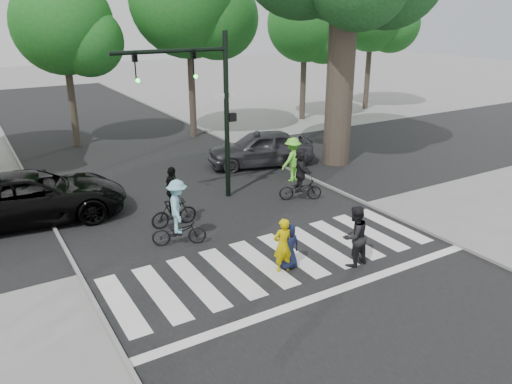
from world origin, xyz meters
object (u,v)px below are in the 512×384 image
Objects in this scene: pedestrian_woman at (283,245)px; pedestrian_adult at (355,236)px; traffic_signal at (204,95)px; cyclist_mid at (173,202)px; car_grey at (260,148)px; car_suv at (33,197)px; pedestrian_child at (289,246)px; cyclist_right at (301,177)px; cyclist_left at (178,217)px.

pedestrian_adult is (1.87, -0.72, 0.10)m from pedestrian_woman.
traffic_signal is 2.97× the size of cyclist_mid.
traffic_signal reaches higher than car_grey.
pedestrian_adult is 10.55m from car_suv.
pedestrian_adult reaches higher than pedestrian_woman.
traffic_signal is 6.64m from pedestrian_child.
pedestrian_adult is 5.13m from cyclist_right.
pedestrian_adult is 0.85× the size of cyclist_left.
traffic_signal reaches higher than cyclist_mid.
pedestrian_child is 4.52m from cyclist_mid.
cyclist_mid is at bearing -141.77° from traffic_signal.
pedestrian_child is 8.91m from car_suv.
car_suv is (-5.38, 7.10, 0.17)m from pedestrian_child.
pedestrian_adult reaches higher than pedestrian_child.
pedestrian_child is 3.50m from cyclist_left.
traffic_signal is at bearing -89.43° from pedestrian_child.
cyclist_mid is at bearing -65.03° from pedestrian_child.
car_grey is (6.31, 5.66, -0.08)m from cyclist_left.
cyclist_left is at bearing -50.95° from pedestrian_adult.
car_suv is (-5.15, 7.16, 0.06)m from pedestrian_woman.
pedestrian_woman is 3.42m from cyclist_left.
cyclist_left reaches higher than cyclist_mid.
car_suv is (-3.79, 2.87, -0.00)m from cyclist_mid.
car_suv is (-3.39, 4.23, -0.06)m from cyclist_left.
traffic_signal reaches higher than car_suv.
pedestrian_child is at bearing -69.34° from cyclist_mid.
pedestrian_woman is 0.88× the size of pedestrian_adult.
pedestrian_woman is at bearing -72.41° from cyclist_mid.
cyclist_left is (-1.99, 2.87, 0.23)m from pedestrian_child.
cyclist_left is 5.42m from car_suv.
pedestrian_child is 0.22× the size of car_suv.
pedestrian_child is 0.76× the size of pedestrian_adult.
pedestrian_adult is (1.63, -0.77, 0.21)m from pedestrian_child.
cyclist_mid is (-1.36, 4.29, 0.06)m from pedestrian_woman.
cyclist_right is at bearing 12.68° from cyclist_left.
cyclist_left reaches higher than cyclist_right.
traffic_signal is at bearing -95.89° from car_suv.
cyclist_right reaches higher than pedestrian_adult.
cyclist_left is 5.46m from cyclist_right.
pedestrian_adult is 0.37× the size of car_grey.
cyclist_left is at bearing -31.71° from car_grey.
car_suv is at bearing -47.35° from pedestrian_woman.
cyclist_mid is at bearing -65.46° from pedestrian_woman.
cyclist_left is 1.42m from cyclist_mid.
pedestrian_woman is 2.00m from pedestrian_adult.
cyclist_mid is 0.43× the size of car_grey.
car_suv reaches higher than pedestrian_woman.
pedestrian_child is 1.82m from pedestrian_adult.
pedestrian_woman is at bearing -95.99° from traffic_signal.
pedestrian_woman is 9.72m from car_grey.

